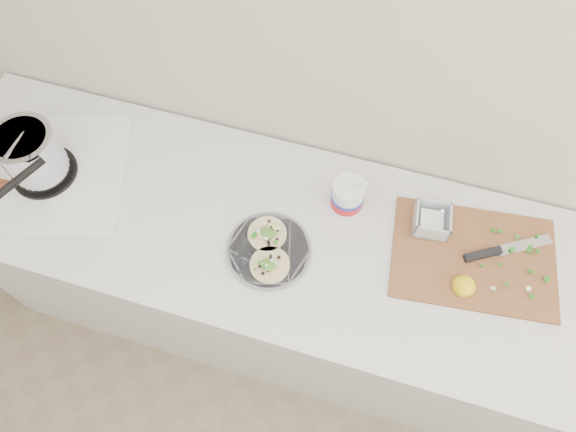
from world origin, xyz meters
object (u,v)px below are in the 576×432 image
(stove, at_px, (37,161))
(taco_plate, at_px, (268,249))
(tub, at_px, (349,196))
(cutboard, at_px, (472,252))

(stove, height_order, taco_plate, stove)
(stove, relative_size, tub, 2.74)
(tub, relative_size, cutboard, 0.44)
(taco_plate, bearing_deg, stove, 176.15)
(stove, distance_m, tub, 0.96)
(tub, xyz_separation_m, cutboard, (0.39, -0.05, -0.05))
(taco_plate, bearing_deg, cutboard, 15.82)
(stove, distance_m, taco_plate, 0.77)
(tub, height_order, cutboard, tub)
(stove, xyz_separation_m, tub, (0.95, 0.16, -0.01))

